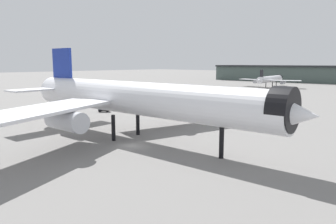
{
  "coord_description": "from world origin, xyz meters",
  "views": [
    {
      "loc": [
        42.58,
        -34.95,
        14.57
      ],
      "look_at": [
        4.93,
        4.1,
        6.12
      ],
      "focal_mm": 34.19,
      "sensor_mm": 36.0,
      "label": 1
    }
  ],
  "objects": [
    {
      "name": "airliner_far_taxiway",
      "position": [
        -45.65,
        143.89,
        4.69
      ],
      "size": [
        36.65,
        40.44,
        10.64
      ],
      "rotation": [
        0.0,
        0.0,
        1.71
      ],
      "color": "white",
      "rests_on": "ground"
    },
    {
      "name": "ground",
      "position": [
        0.0,
        0.0,
        0.0
      ],
      "size": [
        900.0,
        900.0,
        0.0
      ],
      "primitive_type": "plane",
      "color": "slate"
    },
    {
      "name": "baggage_tug_wing",
      "position": [
        -36.29,
        19.55,
        0.97
      ],
      "size": [
        3.42,
        3.4,
        1.85
      ],
      "rotation": [
        0.0,
        0.0,
        0.77
      ],
      "color": "black",
      "rests_on": "ground"
    },
    {
      "name": "airliner_near_gate",
      "position": [
        -3.24,
        3.51,
        7.82
      ],
      "size": [
        65.07,
        59.26,
        17.75
      ],
      "rotation": [
        0.0,
        0.0,
        0.07
      ],
      "color": "white",
      "rests_on": "ground"
    },
    {
      "name": "service_truck_front",
      "position": [
        -41.23,
        -0.59,
        1.59
      ],
      "size": [
        3.1,
        5.73,
        3.0
      ],
      "rotation": [
        0.0,
        0.0,
        4.83
      ],
      "color": "black",
      "rests_on": "ground"
    }
  ]
}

